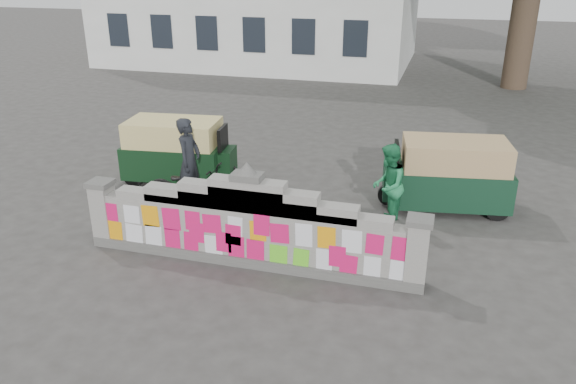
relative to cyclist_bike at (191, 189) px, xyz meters
The scene contains 7 objects.
ground 2.76m from the cyclist_bike, 42.10° to the right, with size 100.00×100.00×0.00m, color #383533.
parapet_wall 2.71m from the cyclist_bike, 42.19° to the right, with size 6.48×0.44×2.01m.
cyclist_bike is the anchor object (origin of this frame).
cyclist_rider 0.39m from the cyclist_bike, 90.00° to the right, with size 0.70×0.46×1.93m, color black.
pedestrian 4.29m from the cyclist_bike, ahead, with size 0.87×0.68×1.78m, color #248650.
rickshaw_left 2.11m from the cyclist_bike, 124.13° to the left, with size 2.92×1.60×1.58m.
rickshaw_right 5.78m from the cyclist_bike, 18.76° to the left, with size 2.95×1.69×1.59m.
Camera 1 is at (3.23, -8.64, 5.26)m, focal length 35.00 mm.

